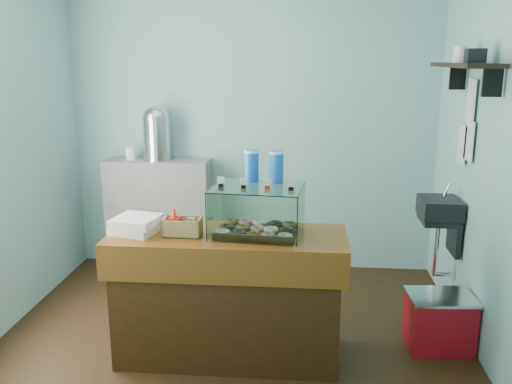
# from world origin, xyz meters

# --- Properties ---
(ground) EXTENTS (3.50, 3.50, 0.00)m
(ground) POSITION_xyz_m (0.00, 0.00, 0.00)
(ground) COLOR black
(ground) RESTS_ON ground
(room_shell) EXTENTS (3.54, 3.04, 2.82)m
(room_shell) POSITION_xyz_m (0.03, 0.01, 1.71)
(room_shell) COLOR #82BEBD
(room_shell) RESTS_ON ground
(counter) EXTENTS (1.60, 0.60, 0.90)m
(counter) POSITION_xyz_m (0.00, -0.25, 0.46)
(counter) COLOR #401F0C
(counter) RESTS_ON ground
(back_shelf) EXTENTS (1.00, 0.32, 1.10)m
(back_shelf) POSITION_xyz_m (-0.90, 1.32, 0.55)
(back_shelf) COLOR gray
(back_shelf) RESTS_ON ground
(display_case) EXTENTS (0.64, 0.49, 0.54)m
(display_case) POSITION_xyz_m (0.21, -0.20, 1.07)
(display_case) COLOR #361D10
(display_case) RESTS_ON counter
(condiment_crate) EXTENTS (0.25, 0.15, 0.18)m
(condiment_crate) POSITION_xyz_m (-0.30, -0.30, 0.96)
(condiment_crate) COLOR tan
(condiment_crate) RESTS_ON counter
(pastry_boxes) EXTENTS (0.34, 0.34, 0.11)m
(pastry_boxes) POSITION_xyz_m (-0.62, -0.27, 0.96)
(pastry_boxes) COLOR white
(pastry_boxes) RESTS_ON counter
(coffee_urn) EXTENTS (0.28, 0.28, 0.52)m
(coffee_urn) POSITION_xyz_m (-0.89, 1.32, 1.37)
(coffee_urn) COLOR silver
(coffee_urn) RESTS_ON back_shelf
(red_cooler) EXTENTS (0.49, 0.39, 0.41)m
(red_cooler) POSITION_xyz_m (1.50, -0.01, 0.20)
(red_cooler) COLOR red
(red_cooler) RESTS_ON ground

